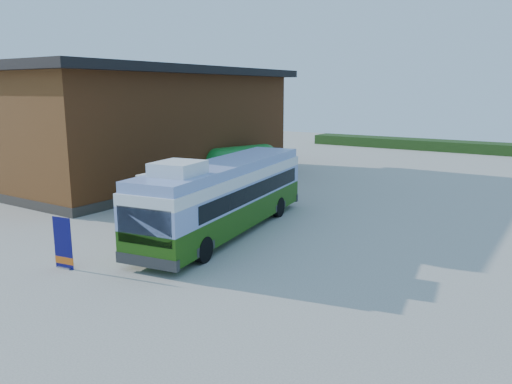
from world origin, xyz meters
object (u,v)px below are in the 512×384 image
Objects in this scene: bus at (225,194)px; person_a at (180,204)px; person_b at (159,187)px; picnic_table at (183,212)px; banner at (63,248)px; slurry_tanker at (242,161)px.

bus is 2.62m from person_a.
picnic_table is at bearing 74.37° from person_b.
banner is 0.95× the size of person_a.
banner is (-1.96, -6.67, -0.95)m from bus.
banner is 6.73m from picnic_table.
bus reaches higher than banner.
banner is at bearing -85.47° from picnic_table.
banner is 0.97× the size of person_b.
person_b reaches higher than picnic_table.
bus reaches higher than slurry_tanker.
person_b is at bearing 148.94° from picnic_table.
banner is at bearing -106.02° from person_a.
person_b is at bearing 106.01° from banner.
slurry_tanker is at bearing 90.21° from person_a.
person_b is at bearing 125.90° from person_a.
person_a is at bearing 85.88° from banner.
bus reaches higher than picnic_table.
banner is 6.61m from person_a.
person_a is (-0.07, -0.12, 0.40)m from picnic_table.
bus is at bearing -0.56° from picnic_table.
picnic_table is at bearing 170.14° from bus.
bus is 6.12× the size of person_a.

